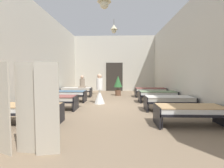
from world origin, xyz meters
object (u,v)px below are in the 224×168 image
Objects in this scene: bed_right_row_0 at (190,110)px; bed_right_row_1 at (169,100)px; bed_right_row_2 at (157,94)px; nurse_near_aisle at (100,93)px; bed_left_row_1 at (54,99)px; bed_right_row_3 at (150,90)px; bed_left_row_0 at (28,109)px; patient_seated_primary at (82,83)px; privacy_screen at (25,109)px; potted_plant at (118,83)px; bed_left_row_3 at (77,90)px; bed_left_row_2 at (68,93)px.

bed_right_row_0 is 1.90m from bed_right_row_1.
bed_right_row_2 is (0.00, 3.80, 0.00)m from bed_right_row_0.
nurse_near_aisle reaches higher than bed_right_row_1.
bed_right_row_3 is at bearing 38.98° from bed_left_row_1.
bed_left_row_0 and bed_left_row_1 have the same top height.
patient_seated_primary is 7.56m from privacy_screen.
nurse_near_aisle reaches higher than bed_right_row_0.
bed_left_row_1 is at bearing -121.05° from potted_plant.
bed_right_row_1 is at bearing -41.54° from patient_seated_primary.
patient_seated_primary is (0.35, 0.05, 0.43)m from bed_left_row_3.
bed_left_row_0 is 6.86m from potted_plant.
bed_right_row_2 and bed_left_row_3 have the same top height.
bed_right_row_3 is at bearing 37.56° from nurse_near_aisle.
privacy_screen is (-3.75, -1.79, 0.41)m from bed_right_row_0.
bed_left_row_0 is 1.90m from bed_left_row_1.
bed_right_row_0 is 1.28× the size of nurse_near_aisle.
bed_left_row_2 is at bearing 162.85° from nurse_near_aisle.
bed_right_row_0 is at bearing 0.00° from bed_left_row_0.
bed_left_row_3 is 1.00× the size of bed_right_row_3.
bed_right_row_2 is (4.70, 3.80, 0.00)m from bed_left_row_0.
nurse_near_aisle is at bearing 86.43° from privacy_screen.
bed_left_row_0 is at bearing -93.48° from patient_seated_primary.
bed_left_row_1 is 3.89m from patient_seated_primary.
nurse_near_aisle is 5.17m from privacy_screen.
potted_plant is 0.79× the size of privacy_screen.
potted_plant is at bearing 83.37° from privacy_screen.
bed_left_row_1 is at bearing 90.00° from bed_left_row_0.
bed_right_row_1 is at bearing -26.95° from nurse_near_aisle.
bed_left_row_0 is at bearing -119.20° from nurse_near_aisle.
nurse_near_aisle reaches higher than patient_seated_primary.
bed_left_row_0 is 2.38× the size of patient_seated_primary.
bed_left_row_3 is 2.75m from potted_plant.
potted_plant reaches higher than bed_left_row_3.
bed_left_row_3 is at bearing 90.00° from bed_left_row_1.
bed_left_row_0 is 1.42× the size of potted_plant.
patient_seated_primary is (0.35, 5.75, 0.43)m from bed_left_row_0.
nurse_near_aisle reaches higher than bed_left_row_3.
patient_seated_primary reaches higher than bed_left_row_0.
bed_left_row_2 is at bearing 157.97° from bed_right_row_1.
bed_left_row_3 is at bearing 180.00° from bed_right_row_3.
bed_left_row_0 is 3.80m from bed_left_row_2.
bed_left_row_2 is at bearing -157.97° from bed_right_row_3.
potted_plant is at bearing 67.17° from bed_left_row_0.
privacy_screen reaches higher than bed_left_row_0.
nurse_near_aisle reaches higher than bed_right_row_2.
nurse_near_aisle is (1.74, -2.39, 0.09)m from bed_left_row_3.
potted_plant is (-2.04, 0.61, 0.38)m from bed_right_row_3.
bed_right_row_3 is at bearing 50.52° from bed_left_row_0.
nurse_near_aisle is at bearing -170.57° from bed_right_row_2.
bed_left_row_1 is at bearing 109.72° from privacy_screen.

